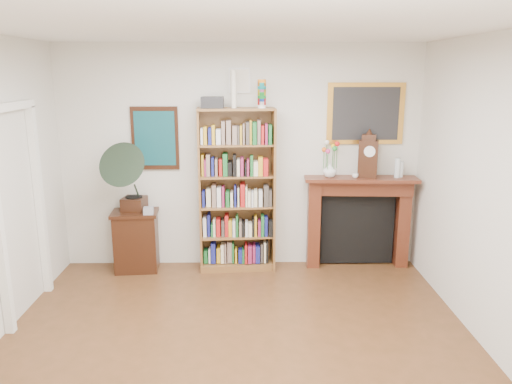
% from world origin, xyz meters
% --- Properties ---
extents(room, '(4.51, 5.01, 2.81)m').
position_xyz_m(room, '(0.00, 0.00, 1.40)').
color(room, '#4B2F16').
rests_on(room, ground).
extents(door_casing, '(0.08, 1.02, 2.17)m').
position_xyz_m(door_casing, '(-2.21, 1.20, 1.26)').
color(door_casing, white).
rests_on(door_casing, left_wall).
extents(teal_poster, '(0.58, 0.04, 0.78)m').
position_xyz_m(teal_poster, '(-1.05, 2.48, 1.65)').
color(teal_poster, black).
rests_on(teal_poster, back_wall).
extents(small_picture, '(0.26, 0.04, 0.30)m').
position_xyz_m(small_picture, '(0.00, 2.48, 2.35)').
color(small_picture, white).
rests_on(small_picture, back_wall).
extents(gilt_painting, '(0.95, 0.04, 0.75)m').
position_xyz_m(gilt_painting, '(1.55, 2.48, 1.95)').
color(gilt_painting, gold).
rests_on(gilt_painting, back_wall).
extents(bookshelf, '(0.96, 0.40, 2.34)m').
position_xyz_m(bookshelf, '(-0.04, 2.31, 1.14)').
color(bookshelf, brown).
rests_on(bookshelf, floor).
extents(side_cabinet, '(0.59, 0.45, 0.77)m').
position_xyz_m(side_cabinet, '(-1.31, 2.28, 0.38)').
color(side_cabinet, black).
rests_on(side_cabinet, floor).
extents(fireplace, '(1.41, 0.40, 1.18)m').
position_xyz_m(fireplace, '(1.50, 2.40, 0.70)').
color(fireplace, '#471A10').
rests_on(fireplace, floor).
extents(gramophone, '(0.62, 0.74, 0.89)m').
position_xyz_m(gramophone, '(-1.32, 2.18, 1.27)').
color(gramophone, black).
rests_on(gramophone, side_cabinet).
extents(cd_stack, '(0.13, 0.13, 0.08)m').
position_xyz_m(cd_stack, '(-1.11, 2.17, 0.81)').
color(cd_stack, '#B2B1BD').
rests_on(cd_stack, side_cabinet).
extents(mantel_clock, '(0.26, 0.19, 0.53)m').
position_xyz_m(mantel_clock, '(1.57, 2.33, 1.44)').
color(mantel_clock, black).
rests_on(mantel_clock, fireplace).
extents(flower_vase, '(0.21, 0.21, 0.17)m').
position_xyz_m(flower_vase, '(1.11, 2.37, 1.27)').
color(flower_vase, white).
rests_on(flower_vase, fireplace).
extents(teacup, '(0.10, 0.10, 0.06)m').
position_xyz_m(teacup, '(1.42, 2.30, 1.21)').
color(teacup, silver).
rests_on(teacup, fireplace).
extents(bottle_left, '(0.07, 0.07, 0.24)m').
position_xyz_m(bottle_left, '(1.95, 2.33, 1.30)').
color(bottle_left, silver).
rests_on(bottle_left, fireplace).
extents(bottle_right, '(0.06, 0.06, 0.20)m').
position_xyz_m(bottle_right, '(2.00, 2.35, 1.28)').
color(bottle_right, silver).
rests_on(bottle_right, fireplace).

